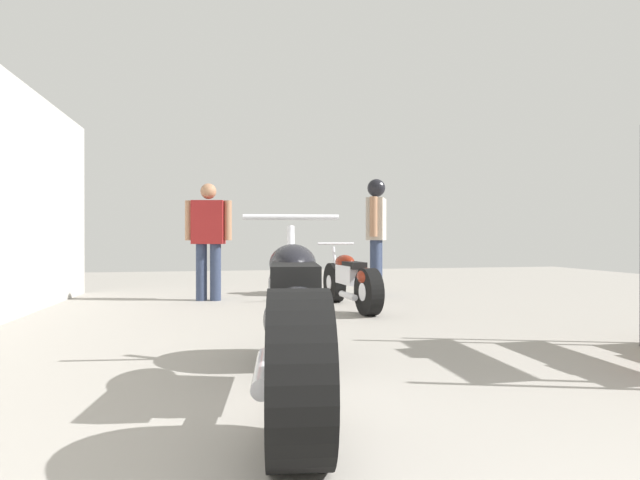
# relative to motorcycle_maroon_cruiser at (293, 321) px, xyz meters

# --- Properties ---
(ground_plane) EXTENTS (18.41, 18.41, 0.00)m
(ground_plane) POSITION_rel_motorcycle_maroon_cruiser_xyz_m (0.46, 1.49, -0.43)
(ground_plane) COLOR gray
(motorcycle_maroon_cruiser) EXTENTS (0.67, 2.24, 1.04)m
(motorcycle_maroon_cruiser) POSITION_rel_motorcycle_maroon_cruiser_xyz_m (0.00, 0.00, 0.00)
(motorcycle_maroon_cruiser) COLOR black
(motorcycle_maroon_cruiser) RESTS_ON ground_plane
(motorcycle_black_naked) EXTENTS (0.52, 1.76, 0.82)m
(motorcycle_black_naked) POSITION_rel_motorcycle_maroon_cruiser_xyz_m (1.17, 3.24, -0.08)
(motorcycle_black_naked) COLOR black
(motorcycle_black_naked) RESTS_ON ground_plane
(mechanic_in_blue) EXTENTS (0.67, 0.32, 1.65)m
(mechanic_in_blue) POSITION_rel_motorcycle_maroon_cruiser_xyz_m (-0.60, 4.38, 0.50)
(mechanic_in_blue) COLOR #2D3851
(mechanic_in_blue) RESTS_ON ground_plane
(mechanic_with_helmet) EXTENTS (0.43, 0.68, 1.80)m
(mechanic_with_helmet) POSITION_rel_motorcycle_maroon_cruiser_xyz_m (1.93, 4.56, 0.65)
(mechanic_with_helmet) COLOR #2D3851
(mechanic_with_helmet) RESTS_ON ground_plane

